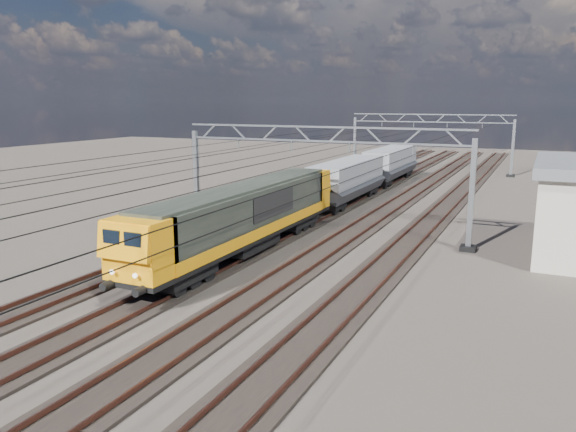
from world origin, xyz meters
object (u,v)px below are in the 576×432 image
at_px(hopper_wagon_lead, 347,178).
at_px(hopper_wagon_mid, 391,162).
at_px(locomotive, 245,215).
at_px(catenary_gantry_mid, 319,176).
at_px(catenary_gantry_far, 429,141).

relative_size(hopper_wagon_lead, hopper_wagon_mid, 1.00).
xyz_separation_m(locomotive, hopper_wagon_lead, (-0.00, 17.70, -0.09)).
height_order(catenary_gantry_mid, hopper_wagon_mid, catenary_gantry_mid).
relative_size(catenary_gantry_far, locomotive, 0.94).
bearing_deg(locomotive, catenary_gantry_far, 87.29).
height_order(catenary_gantry_mid, hopper_wagon_lead, catenary_gantry_mid).
height_order(catenary_gantry_far, hopper_wagon_lead, catenary_gantry_far).
distance_m(catenary_gantry_mid, catenary_gantry_far, 36.00).
bearing_deg(hopper_wagon_lead, locomotive, -90.00).
bearing_deg(hopper_wagon_mid, hopper_wagon_lead, -90.00).
xyz_separation_m(hopper_wagon_lead, hopper_wagon_mid, (0.00, 14.20, 0.00)).
xyz_separation_m(locomotive, hopper_wagon_mid, (-0.00, 31.90, -0.09)).
bearing_deg(catenary_gantry_mid, catenary_gantry_far, 90.00).
xyz_separation_m(catenary_gantry_mid, hopper_wagon_mid, (-2.00, 25.67, -1.67)).
distance_m(catenary_gantry_mid, hopper_wagon_lead, 11.76).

